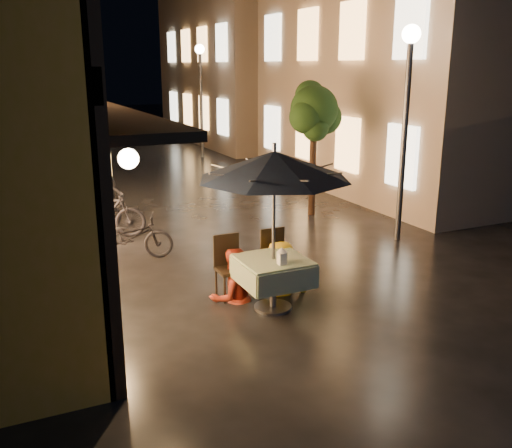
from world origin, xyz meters
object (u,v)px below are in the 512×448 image
streetlamp_near (407,95)px  table_lantern (282,255)px  bicycle_0 (130,237)px  person_yellow (281,243)px  patio_umbrella (274,165)px  cafe_table (273,271)px  person_orange (232,250)px

streetlamp_near → table_lantern: (-3.89, -2.30, -2.00)m
table_lantern → bicycle_0: bearing=112.1°
table_lantern → person_yellow: size_ratio=0.15×
patio_umbrella → cafe_table: bearing=0.0°
table_lantern → person_orange: 0.95m
table_lantern → person_orange: bearing=115.0°
cafe_table → person_yellow: bearing=53.0°
patio_umbrella → person_yellow: patio_umbrella is taller
person_yellow → patio_umbrella: bearing=65.4°
patio_umbrella → table_lantern: 1.26m
patio_umbrella → person_yellow: (0.39, 0.51, -1.34)m
bicycle_0 → cafe_table: bearing=-136.8°
streetlamp_near → cafe_table: streetlamp_near is taller
table_lantern → patio_umbrella: bearing=90.0°
cafe_table → patio_umbrella: 1.56m
streetlamp_near → cafe_table: (-3.89, -2.04, -2.33)m
bicycle_0 → streetlamp_near: bearing=-82.6°
bicycle_0 → table_lantern: bearing=-138.5°
cafe_table → patio_umbrella: (0.00, 0.00, 1.56)m
cafe_table → table_lantern: table_lantern is taller
table_lantern → person_orange: (-0.40, 0.86, -0.12)m
cafe_table → table_lantern: bearing=-90.0°
patio_umbrella → bicycle_0: size_ratio=1.56×
table_lantern → person_yellow: person_yellow is taller
patio_umbrella → person_yellow: bearing=53.0°
streetlamp_near → table_lantern: streetlamp_near is taller
patio_umbrella → table_lantern: (0.00, -0.27, -1.23)m
table_lantern → cafe_table: bearing=90.0°
person_yellow → bicycle_0: bearing=-43.9°
patio_umbrella → person_orange: bearing=124.1°
streetlamp_near → table_lantern: size_ratio=16.92×
cafe_table → bicycle_0: bicycle_0 is taller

